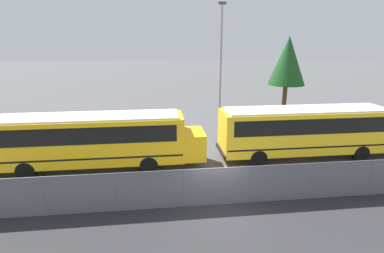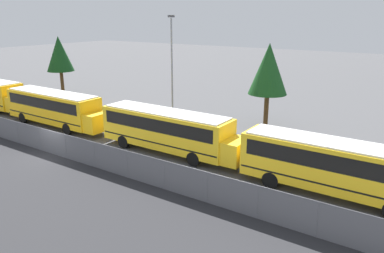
# 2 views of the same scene
# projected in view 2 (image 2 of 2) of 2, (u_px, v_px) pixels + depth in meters

# --- Properties ---
(ground_plane) EXTENTS (200.00, 200.00, 0.00)m
(ground_plane) POSITION_uv_depth(u_px,v_px,m) (54.00, 154.00, 28.59)
(ground_plane) COLOR #4C4C4F
(fence) EXTENTS (88.82, 0.07, 1.89)m
(fence) POSITION_uv_depth(u_px,v_px,m) (53.00, 142.00, 28.31)
(fence) COLOR #9EA0A5
(fence) RESTS_ON ground_plane
(school_bus_2) EXTENTS (12.26, 2.56, 3.29)m
(school_bus_2) POSITION_uv_depth(u_px,v_px,m) (55.00, 106.00, 35.35)
(school_bus_2) COLOR yellow
(school_bus_2) RESTS_ON ground_plane
(school_bus_3) EXTENTS (12.26, 2.56, 3.29)m
(school_bus_3) POSITION_uv_depth(u_px,v_px,m) (168.00, 128.00, 28.37)
(school_bus_3) COLOR yellow
(school_bus_3) RESTS_ON ground_plane
(school_bus_4) EXTENTS (12.26, 2.56, 3.29)m
(school_bus_4) POSITION_uv_depth(u_px,v_px,m) (339.00, 165.00, 21.42)
(school_bus_4) COLOR yellow
(school_bus_4) RESTS_ON ground_plane
(light_pole) EXTENTS (0.60, 0.24, 10.24)m
(light_pole) POSITION_uv_depth(u_px,v_px,m) (172.00, 68.00, 34.94)
(light_pole) COLOR gray
(light_pole) RESTS_ON ground_plane
(tree_0) EXTENTS (3.48, 3.48, 7.67)m
(tree_0) POSITION_uv_depth(u_px,v_px,m) (59.00, 54.00, 48.87)
(tree_0) COLOR #51381E
(tree_0) RESTS_ON ground_plane
(tree_1) EXTENTS (3.62, 3.62, 7.82)m
(tree_1) POSITION_uv_depth(u_px,v_px,m) (269.00, 69.00, 34.48)
(tree_1) COLOR #51381E
(tree_1) RESTS_ON ground_plane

